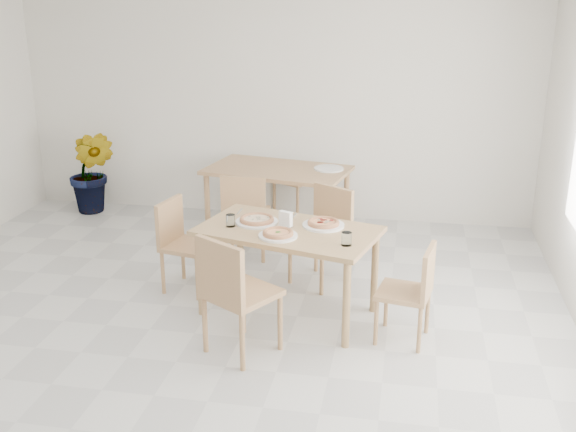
% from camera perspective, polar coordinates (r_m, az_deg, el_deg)
% --- Properties ---
extents(main_table, '(1.58, 1.14, 0.75)m').
position_cam_1_polar(main_table, '(5.47, -0.00, -1.96)').
color(main_table, tan).
rests_on(main_table, ground).
extents(chair_south, '(0.63, 0.63, 0.93)m').
position_cam_1_polar(chair_south, '(4.90, -4.69, -6.13)').
color(chair_south, tan).
rests_on(chair_south, ground).
extents(chair_north, '(0.60, 0.60, 0.89)m').
position_cam_1_polar(chair_north, '(6.17, 3.16, -1.03)').
color(chair_north, tan).
rests_on(chair_north, ground).
extents(chair_west, '(0.48, 0.48, 0.83)m').
position_cam_1_polar(chair_west, '(6.08, -9.06, -1.87)').
color(chair_west, tan).
rests_on(chair_west, ground).
extents(chair_east, '(0.45, 0.45, 0.78)m').
position_cam_1_polar(chair_east, '(5.20, 10.60, -5.94)').
color(chair_east, tan).
rests_on(chair_east, ground).
extents(plate_margherita, '(0.31, 0.31, 0.02)m').
position_cam_1_polar(plate_margherita, '(5.27, -0.85, -1.67)').
color(plate_margherita, white).
rests_on(plate_margherita, main_table).
extents(plate_mushroom, '(0.35, 0.35, 0.02)m').
position_cam_1_polar(plate_mushroom, '(5.58, -2.66, -0.49)').
color(plate_mushroom, white).
rests_on(plate_mushroom, main_table).
extents(plate_pepperoni, '(0.34, 0.34, 0.02)m').
position_cam_1_polar(plate_pepperoni, '(5.50, 3.01, -0.78)').
color(plate_pepperoni, white).
rests_on(plate_pepperoni, main_table).
extents(pizza_margherita, '(0.24, 0.24, 0.03)m').
position_cam_1_polar(pizza_margherita, '(5.26, -0.85, -1.44)').
color(pizza_margherita, tan).
rests_on(pizza_margherita, plate_margherita).
extents(pizza_mushroom, '(0.29, 0.29, 0.03)m').
position_cam_1_polar(pizza_mushroom, '(5.57, -2.66, -0.27)').
color(pizza_mushroom, tan).
rests_on(pizza_mushroom, plate_mushroom).
extents(pizza_pepperoni, '(0.26, 0.26, 0.03)m').
position_cam_1_polar(pizza_pepperoni, '(5.50, 3.02, -0.55)').
color(pizza_pepperoni, tan).
rests_on(pizza_pepperoni, plate_pepperoni).
extents(tumbler_a, '(0.08, 0.08, 0.10)m').
position_cam_1_polar(tumbler_a, '(5.10, 4.98, -1.94)').
color(tumbler_a, white).
rests_on(tumbler_a, main_table).
extents(tumbler_b, '(0.08, 0.08, 0.10)m').
position_cam_1_polar(tumbler_b, '(5.50, -4.88, -0.38)').
color(tumbler_b, white).
rests_on(tumbler_b, main_table).
extents(napkin_holder, '(0.13, 0.10, 0.13)m').
position_cam_1_polar(napkin_holder, '(5.46, -0.20, -0.31)').
color(napkin_holder, silver).
rests_on(napkin_holder, main_table).
extents(fork_a, '(0.03, 0.18, 0.01)m').
position_cam_1_polar(fork_a, '(5.72, 0.47, -0.07)').
color(fork_a, silver).
rests_on(fork_a, main_table).
extents(fork_b, '(0.02, 0.17, 0.01)m').
position_cam_1_polar(fork_b, '(5.86, -4.12, 0.36)').
color(fork_b, silver).
rests_on(fork_b, main_table).
extents(second_table, '(1.63, 1.12, 0.75)m').
position_cam_1_polar(second_table, '(7.30, -0.90, 3.43)').
color(second_table, tan).
rests_on(second_table, ground).
extents(chair_back_s, '(0.48, 0.48, 0.88)m').
position_cam_1_polar(chair_back_s, '(6.68, -3.64, 0.53)').
color(chair_back_s, tan).
rests_on(chair_back_s, ground).
extents(chair_back_n, '(0.57, 0.57, 0.85)m').
position_cam_1_polar(chair_back_n, '(8.07, 1.02, 3.66)').
color(chair_back_n, tan).
rests_on(chair_back_n, ground).
extents(plate_empty, '(0.32, 0.32, 0.02)m').
position_cam_1_polar(plate_empty, '(7.25, 3.48, 4.03)').
color(plate_empty, white).
rests_on(plate_empty, second_table).
extents(potted_plant, '(0.57, 0.46, 1.01)m').
position_cam_1_polar(potted_plant, '(8.42, -16.25, 3.60)').
color(potted_plant, '#2A631D').
rests_on(potted_plant, ground).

